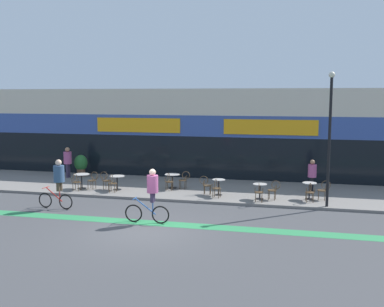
% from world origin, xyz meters
% --- Properties ---
extents(ground_plane, '(120.00, 120.00, 0.00)m').
position_xyz_m(ground_plane, '(0.00, 0.00, 0.00)').
color(ground_plane, '#424244').
extents(sidewalk_slab, '(40.00, 5.50, 0.12)m').
position_xyz_m(sidewalk_slab, '(0.00, 7.25, 0.06)').
color(sidewalk_slab, slate).
rests_on(sidewalk_slab, ground).
extents(storefront_facade, '(40.00, 4.06, 5.23)m').
position_xyz_m(storefront_facade, '(0.00, 11.96, 2.61)').
color(storefront_facade, beige).
rests_on(storefront_facade, ground).
extents(bike_lane_stripe, '(36.00, 0.70, 0.01)m').
position_xyz_m(bike_lane_stripe, '(0.00, 1.02, 0.00)').
color(bike_lane_stripe, '#2D844C').
rests_on(bike_lane_stripe, ground).
extents(bistro_table_0, '(0.80, 0.80, 0.75)m').
position_xyz_m(bistro_table_0, '(-5.37, 5.77, 0.66)').
color(bistro_table_0, black).
rests_on(bistro_table_0, sidewalk_slab).
extents(bistro_table_1, '(0.75, 0.75, 0.71)m').
position_xyz_m(bistro_table_1, '(-3.48, 5.89, 0.63)').
color(bistro_table_1, black).
rests_on(bistro_table_1, sidewalk_slab).
extents(bistro_table_2, '(0.78, 0.78, 0.73)m').
position_xyz_m(bistro_table_2, '(-0.89, 6.94, 0.64)').
color(bistro_table_2, black).
rests_on(bistro_table_2, sidewalk_slab).
extents(bistro_table_3, '(0.62, 0.62, 0.76)m').
position_xyz_m(bistro_table_3, '(1.70, 5.88, 0.65)').
color(bistro_table_3, black).
rests_on(bistro_table_3, sidewalk_slab).
extents(bistro_table_4, '(0.64, 0.64, 0.71)m').
position_xyz_m(bistro_table_4, '(3.69, 5.50, 0.62)').
color(bistro_table_4, black).
rests_on(bistro_table_4, sidewalk_slab).
extents(bistro_table_5, '(0.64, 0.64, 0.77)m').
position_xyz_m(bistro_table_5, '(5.90, 5.99, 0.66)').
color(bistro_table_5, black).
rests_on(bistro_table_5, sidewalk_slab).
extents(cafe_chair_0_near, '(0.42, 0.58, 0.90)m').
position_xyz_m(cafe_chair_0_near, '(-5.36, 5.14, 0.64)').
color(cafe_chair_0_near, '#4C3823').
rests_on(cafe_chair_0_near, sidewalk_slab).
extents(cafe_chair_0_side, '(0.59, 0.43, 0.90)m').
position_xyz_m(cafe_chair_0_side, '(-4.74, 5.76, 0.64)').
color(cafe_chair_0_side, '#4C3823').
rests_on(cafe_chair_0_side, sidewalk_slab).
extents(cafe_chair_1_near, '(0.43, 0.59, 0.90)m').
position_xyz_m(cafe_chair_1_near, '(-3.48, 5.27, 0.64)').
color(cafe_chair_1_near, '#4C3823').
rests_on(cafe_chair_1_near, sidewalk_slab).
extents(cafe_chair_1_side, '(0.59, 0.42, 0.90)m').
position_xyz_m(cafe_chair_1_side, '(-4.11, 5.90, 0.64)').
color(cafe_chair_1_side, '#4C3823').
rests_on(cafe_chair_1_side, sidewalk_slab).
extents(cafe_chair_2_near, '(0.41, 0.58, 0.90)m').
position_xyz_m(cafe_chair_2_near, '(-0.89, 6.31, 0.64)').
color(cafe_chair_2_near, '#4C3823').
rests_on(cafe_chair_2_near, sidewalk_slab).
extents(cafe_chair_2_side, '(0.58, 0.41, 0.90)m').
position_xyz_m(cafe_chair_2_side, '(-0.26, 6.94, 0.64)').
color(cafe_chair_2_side, '#4C3823').
rests_on(cafe_chair_2_side, sidewalk_slab).
extents(cafe_chair_3_near, '(0.44, 0.59, 0.90)m').
position_xyz_m(cafe_chair_3_near, '(1.70, 5.26, 0.64)').
color(cafe_chair_3_near, '#4C3823').
rests_on(cafe_chair_3_near, sidewalk_slab).
extents(cafe_chair_3_side, '(0.59, 0.43, 0.90)m').
position_xyz_m(cafe_chair_3_side, '(1.08, 5.88, 0.64)').
color(cafe_chair_3_side, '#4C3823').
rests_on(cafe_chair_3_side, sidewalk_slab).
extents(cafe_chair_4_near, '(0.44, 0.59, 0.90)m').
position_xyz_m(cafe_chair_4_near, '(3.70, 4.87, 0.64)').
color(cafe_chair_4_near, '#4C3823').
rests_on(cafe_chair_4_near, sidewalk_slab).
extents(cafe_chair_4_side, '(0.59, 0.44, 0.90)m').
position_xyz_m(cafe_chair_4_side, '(4.31, 5.49, 0.64)').
color(cafe_chair_4_side, '#4C3823').
rests_on(cafe_chair_4_side, sidewalk_slab).
extents(cafe_chair_5_near, '(0.45, 0.60, 0.90)m').
position_xyz_m(cafe_chair_5_near, '(5.91, 5.37, 0.64)').
color(cafe_chair_5_near, '#4C3823').
rests_on(cafe_chair_5_near, sidewalk_slab).
extents(cafe_chair_5_side, '(0.59, 0.43, 0.90)m').
position_xyz_m(cafe_chair_5_side, '(6.53, 5.99, 0.64)').
color(cafe_chair_5_side, '#4C3823').
rests_on(cafe_chair_5_side, sidewalk_slab).
extents(planter_pot, '(0.78, 0.78, 1.25)m').
position_xyz_m(planter_pot, '(-7.11, 9.09, 0.81)').
color(planter_pot, brown).
rests_on(planter_pot, sidewalk_slab).
extents(lamp_post, '(0.26, 0.26, 5.71)m').
position_xyz_m(lamp_post, '(6.61, 4.78, 3.39)').
color(lamp_post, black).
rests_on(lamp_post, sidewalk_slab).
extents(cyclist_0, '(1.77, 0.48, 2.10)m').
position_xyz_m(cyclist_0, '(-0.06, 1.02, 1.21)').
color(cyclist_0, black).
rests_on(cyclist_0, ground).
extents(cyclist_1, '(1.69, 0.54, 2.15)m').
position_xyz_m(cyclist_1, '(-4.62, 2.19, 1.28)').
color(cyclist_1, black).
rests_on(cyclist_1, ground).
extents(pedestrian_near_end, '(0.49, 0.49, 1.76)m').
position_xyz_m(pedestrian_near_end, '(-7.59, 8.43, 1.17)').
color(pedestrian_near_end, '#382D47').
rests_on(pedestrian_near_end, sidewalk_slab).
extents(pedestrian_far_end, '(0.49, 0.49, 1.60)m').
position_xyz_m(pedestrian_far_end, '(6.06, 7.69, 1.07)').
color(pedestrian_far_end, black).
rests_on(pedestrian_far_end, sidewalk_slab).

